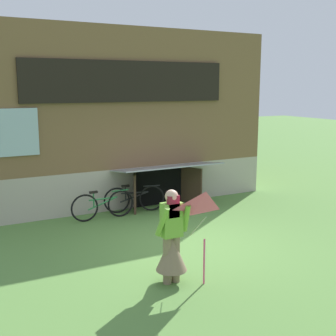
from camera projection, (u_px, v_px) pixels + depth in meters
The scene contains 6 objects.
ground_plane at pixel (186, 243), 9.23m from camera, with size 60.00×60.00×0.00m, color #56843D.
log_house at pixel (97, 114), 13.67m from camera, with size 8.52×6.32×4.74m.
person at pixel (172, 244), 7.25m from camera, with size 0.61×0.52×1.59m.
kite at pixel (206, 215), 6.86m from camera, with size 0.83×0.81×1.55m.
bicycle_black at pixel (134, 199), 11.43m from camera, with size 1.56×0.42×0.73m.
bicycle_green at pixel (103, 205), 10.80m from camera, with size 1.61×0.08×0.73m.
Camera 1 is at (-4.44, -7.59, 3.24)m, focal length 47.06 mm.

